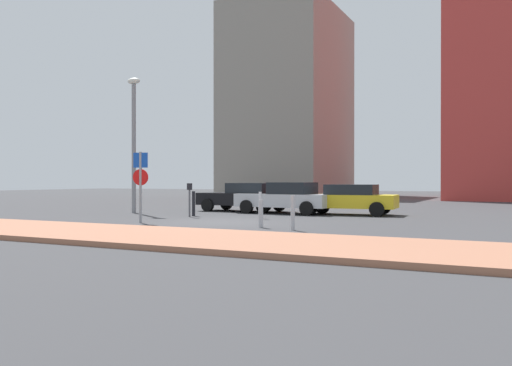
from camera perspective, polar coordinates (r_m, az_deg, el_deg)
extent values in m
plane|color=#38383A|center=(20.03, -3.86, -4.19)|extent=(120.00, 120.00, 0.00)
cube|color=#9E664C|center=(15.29, -14.91, -5.33)|extent=(40.00, 3.99, 0.14)
cube|color=black|center=(26.64, -1.35, -1.72)|extent=(4.58, 1.92, 0.61)
cube|color=black|center=(26.43, -0.54, -0.54)|extent=(2.07, 1.73, 0.50)
cylinder|color=black|center=(26.66, -5.21, -2.38)|extent=(0.64, 0.23, 0.64)
cylinder|color=black|center=(28.22, -3.21, -2.23)|extent=(0.64, 0.23, 0.64)
cylinder|color=black|center=(25.13, 0.74, -2.54)|extent=(0.64, 0.23, 0.64)
cylinder|color=black|center=(26.78, 2.50, -2.36)|extent=(0.64, 0.23, 0.64)
cube|color=#B7BABF|center=(24.97, 3.09, -1.87)|extent=(4.62, 2.07, 0.60)
cube|color=black|center=(24.78, 3.92, -0.56)|extent=(2.00, 1.77, 0.54)
cylinder|color=black|center=(24.93, -1.01, -2.56)|extent=(0.65, 0.26, 0.64)
cylinder|color=black|center=(26.50, 0.98, -2.39)|extent=(0.65, 0.26, 0.64)
cylinder|color=black|center=(23.51, 5.47, -2.74)|extent=(0.65, 0.26, 0.64)
cylinder|color=black|center=(25.17, 7.15, -2.54)|extent=(0.65, 0.26, 0.64)
cube|color=gold|center=(24.44, 9.76, -1.93)|extent=(4.47, 2.02, 0.59)
cube|color=black|center=(24.38, 10.20, -0.70)|extent=(2.28, 1.75, 0.46)
cylinder|color=black|center=(23.99, 5.82, -2.68)|extent=(0.65, 0.26, 0.64)
cylinder|color=black|center=(25.68, 6.97, -2.48)|extent=(0.65, 0.26, 0.64)
cylinder|color=black|center=(23.30, 12.84, -2.77)|extent=(0.65, 0.26, 0.64)
cylinder|color=black|center=(25.03, 13.54, -2.56)|extent=(0.65, 0.26, 0.64)
cylinder|color=gray|center=(19.92, -12.28, -0.46)|extent=(0.10, 0.10, 2.61)
cube|color=#1447B7|center=(19.93, -12.29, 2.41)|extent=(0.54, 0.17, 0.55)
cylinder|color=red|center=(19.92, -12.29, 0.61)|extent=(0.59, 0.18, 0.60)
cylinder|color=#4C4C51|center=(22.77, -7.15, -2.19)|extent=(0.08, 0.08, 1.16)
cube|color=black|center=(22.75, -7.15, -0.38)|extent=(0.18, 0.14, 0.28)
cylinder|color=gray|center=(26.10, -12.98, 3.63)|extent=(0.20, 0.20, 6.17)
ellipsoid|color=silver|center=(26.49, -12.99, 10.63)|extent=(0.70, 0.36, 0.30)
cylinder|color=#B7B7BC|center=(17.57, 0.51, -3.30)|extent=(0.16, 0.16, 0.93)
cylinder|color=#B7B7BC|center=(16.65, 3.97, -3.21)|extent=(0.14, 0.14, 1.10)
cylinder|color=#B7B7BC|center=(21.65, 0.45, -2.40)|extent=(0.12, 0.12, 1.09)
cylinder|color=black|center=(23.37, -6.72, -2.21)|extent=(0.14, 0.14, 1.09)
cube|color=gray|center=(56.55, 3.51, 8.49)|extent=(10.40, 13.29, 19.22)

